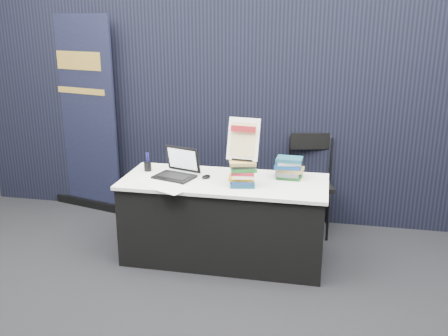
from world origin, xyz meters
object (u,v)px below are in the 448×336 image
(display_table, at_px, (224,219))
(book_stack_tall, at_px, (242,173))
(pullup_banner, at_px, (84,126))
(laptop, at_px, (176,170))
(info_sign, at_px, (243,140))
(stacking_chair, at_px, (309,179))
(book_stack_short, at_px, (289,168))

(display_table, xyz_separation_m, book_stack_tall, (0.18, -0.11, 0.48))
(pullup_banner, bearing_deg, display_table, -13.59)
(display_table, height_order, laptop, laptop)
(book_stack_tall, height_order, info_sign, info_sign)
(display_table, bearing_deg, pullup_banner, 152.01)
(book_stack_tall, bearing_deg, display_table, 147.67)
(pullup_banner, xyz_separation_m, stacking_chair, (2.49, -0.14, -0.41))
(display_table, distance_m, book_stack_tall, 0.53)
(display_table, bearing_deg, stacking_chair, 48.75)
(book_stack_short, height_order, stacking_chair, stacking_chair)
(stacking_chair, bearing_deg, book_stack_tall, -133.41)
(book_stack_short, relative_size, stacking_chair, 0.23)
(info_sign, xyz_separation_m, stacking_chair, (0.53, 0.89, -0.60))
(book_stack_short, bearing_deg, laptop, -170.62)
(pullup_banner, bearing_deg, stacking_chair, 11.20)
(display_table, xyz_separation_m, book_stack_short, (0.55, 0.18, 0.47))
(display_table, xyz_separation_m, info_sign, (0.18, -0.08, 0.77))
(book_stack_tall, relative_size, stacking_chair, 0.23)
(display_table, height_order, book_stack_short, book_stack_short)
(display_table, relative_size, stacking_chair, 1.83)
(laptop, xyz_separation_m, info_sign, (0.62, -0.09, 0.33))
(book_stack_short, xyz_separation_m, stacking_chair, (0.16, 0.63, -0.30))
(book_stack_short, bearing_deg, pullup_banner, 161.69)
(book_stack_short, bearing_deg, book_stack_tall, -142.04)
(display_table, xyz_separation_m, pullup_banner, (-1.78, 0.95, 0.58))
(laptop, relative_size, stacking_chair, 0.40)
(stacking_chair, bearing_deg, pullup_banner, 163.21)
(book_stack_tall, xyz_separation_m, pullup_banner, (-1.96, 1.06, 0.09))
(stacking_chair, bearing_deg, info_sign, -134.25)
(display_table, height_order, pullup_banner, pullup_banner)
(display_table, bearing_deg, laptop, 178.60)
(info_sign, bearing_deg, stacking_chair, 65.90)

